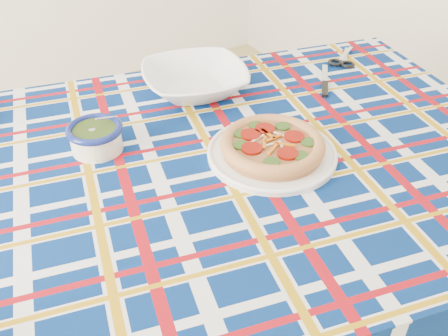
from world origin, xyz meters
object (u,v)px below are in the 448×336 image
main_focaccia_plate (272,145)px  pesto_bowl (96,135)px  serving_bowl (195,80)px  dining_table (189,193)px

main_focaccia_plate → pesto_bowl: bearing=145.6°
pesto_bowl → serving_bowl: pesto_bowl is taller
dining_table → main_focaccia_plate: size_ratio=5.80×
dining_table → serving_bowl: (0.20, 0.34, 0.13)m
pesto_bowl → serving_bowl: size_ratio=0.45×
dining_table → serving_bowl: serving_bowl is taller
serving_bowl → main_focaccia_plate: bearing=-89.3°
main_focaccia_plate → pesto_bowl: size_ratio=2.36×
main_focaccia_plate → serving_bowl: serving_bowl is taller
dining_table → serving_bowl: size_ratio=6.21×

